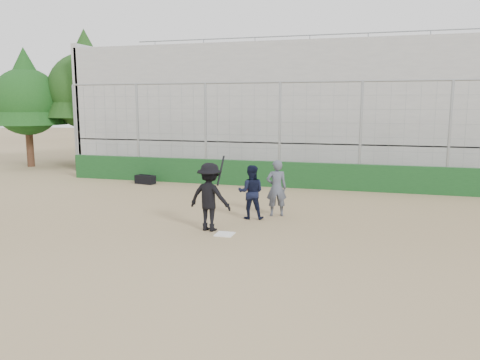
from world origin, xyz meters
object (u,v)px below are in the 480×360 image
(umpire, at_px, (276,191))
(equipment_bag, at_px, (145,179))
(batter_at_plate, at_px, (210,197))
(catcher_crouched, at_px, (251,201))

(umpire, bearing_deg, equipment_bag, -52.31)
(umpire, xyz_separation_m, equipment_bag, (-6.18, 3.95, -0.55))
(umpire, distance_m, equipment_bag, 7.35)
(batter_at_plate, height_order, umpire, batter_at_plate)
(batter_at_plate, bearing_deg, equipment_bag, 129.25)
(batter_at_plate, xyz_separation_m, equipment_bag, (-4.86, 5.95, -0.69))
(catcher_crouched, height_order, equipment_bag, catcher_crouched)
(catcher_crouched, xyz_separation_m, equipment_bag, (-5.57, 4.51, -0.34))
(umpire, bearing_deg, batter_at_plate, 36.83)
(batter_at_plate, distance_m, catcher_crouched, 1.64)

